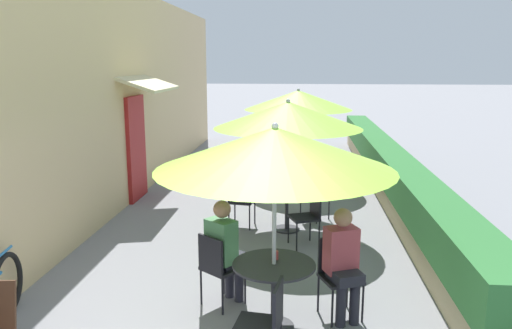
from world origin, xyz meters
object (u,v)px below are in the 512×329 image
object	(u,v)px
cafe_chair_mid_left	(241,198)
cafe_chair_near_right	(218,264)
patio_umbrella_near	(275,149)
cafe_chair_near_back	(266,320)
seated_patron_near_right	(225,247)
cafe_chair_near_left	(338,270)
cafe_chair_mid_right	(309,213)
coffee_cup_near	(275,255)
patio_umbrella_far	(298,100)
patio_umbrella_mid	(288,115)
cafe_chair_mid_back	(312,191)
patio_table_near	(274,279)
patio_table_far	(297,161)
patio_table_mid	(287,198)
cafe_chair_far_left	(297,169)
coffee_cup_mid	(279,185)
cafe_chair_far_right	(298,156)
seated_patron_near_left	(343,260)

from	to	relation	value
cafe_chair_mid_left	cafe_chair_near_right	bearing A→B (deg)	-79.73
patio_umbrella_near	cafe_chair_near_back	world-z (taller)	patio_umbrella_near
seated_patron_near_right	patio_umbrella_near	bearing A→B (deg)	-2.62
cafe_chair_near_left	cafe_chair_mid_right	world-z (taller)	same
coffee_cup_near	cafe_chair_near_left	bearing A→B (deg)	19.38
coffee_cup_near	patio_umbrella_far	xyz separation A→B (m)	(0.18, 6.22, 1.16)
patio_umbrella_near	cafe_chair_mid_left	bearing A→B (deg)	102.86
cafe_chair_near_back	patio_umbrella_mid	world-z (taller)	patio_umbrella_mid
cafe_chair_mid_back	cafe_chair_mid_right	bearing A→B (deg)	35.65
patio_table_near	patio_table_far	distance (m)	6.35
patio_table_far	seated_patron_near_right	bearing A→B (deg)	-97.60
cafe_chair_mid_right	cafe_chair_mid_back	distance (m)	1.35
cafe_chair_near_right	patio_umbrella_mid	world-z (taller)	patio_umbrella_mid
patio_table_near	cafe_chair_mid_right	bearing A→B (deg)	80.85
cafe_chair_mid_right	cafe_chair_near_back	bearing A→B (deg)	151.30
patio_table_mid	cafe_chair_far_left	xyz separation A→B (m)	(0.14, 2.41, -0.03)
patio_table_mid	seated_patron_near_right	bearing A→B (deg)	-103.45
cafe_chair_near_right	coffee_cup_mid	bearing A→B (deg)	116.27
patio_umbrella_mid	cafe_chair_far_right	xyz separation A→B (m)	(0.15, 3.96, -1.41)
seated_patron_near_left	cafe_chair_mid_back	distance (m)	3.56
cafe_chair_near_left	cafe_chair_far_right	bearing A→B (deg)	-108.03
cafe_chair_near_left	coffee_cup_near	world-z (taller)	cafe_chair_near_left
cafe_chair_mid_left	patio_umbrella_near	bearing A→B (deg)	-68.36
seated_patron_near_left	patio_table_mid	world-z (taller)	seated_patron_near_left
patio_table_near	patio_umbrella_far	size ratio (longest dim) A/B	0.36
patio_umbrella_near	patio_table_far	world-z (taller)	patio_umbrella_near
cafe_chair_near_left	seated_patron_near_left	world-z (taller)	seated_patron_near_left
seated_patron_near_right	patio_table_far	distance (m)	5.89
patio_umbrella_far	patio_table_mid	bearing A→B (deg)	-92.60
seated_patron_near_left	coffee_cup_mid	bearing A→B (deg)	-96.52
seated_patron_near_left	coffee_cup_near	world-z (taller)	seated_patron_near_left
cafe_chair_far_right	cafe_chair_near_right	bearing A→B (deg)	-1.39
cafe_chair_mid_left	patio_table_near	bearing A→B (deg)	-68.36
patio_umbrella_near	cafe_chair_mid_right	world-z (taller)	patio_umbrella_near
cafe_chair_near_back	patio_umbrella_near	bearing A→B (deg)	5.65
patio_umbrella_near	cafe_chair_mid_back	distance (m)	4.09
cafe_chair_far_left	seated_patron_near_left	bearing A→B (deg)	-168.33
patio_table_mid	patio_umbrella_mid	bearing A→B (deg)	0.00
cafe_chair_near_right	cafe_chair_mid_right	distance (m)	2.30
cafe_chair_near_left	cafe_chair_near_back	world-z (taller)	same
cafe_chair_far_right	patio_table_near	bearing A→B (deg)	4.29
cafe_chair_far_left	cafe_chair_mid_left	bearing A→B (deg)	164.66
patio_umbrella_near	cafe_chair_mid_right	size ratio (longest dim) A/B	2.76
cafe_chair_near_left	cafe_chair_far_left	size ratio (longest dim) A/B	1.00
patio_umbrella_mid	patio_table_far	bearing A→B (deg)	87.40
cafe_chair_near_left	coffee_cup_near	size ratio (longest dim) A/B	9.67
seated_patron_near_left	cafe_chair_far_left	distance (m)	5.34
seated_patron_near_right	coffee_cup_near	distance (m)	0.71
patio_umbrella_mid	coffee_cup_mid	xyz separation A→B (m)	(-0.14, 0.03, -1.16)
patio_umbrella_near	cafe_chair_near_right	size ratio (longest dim) A/B	2.76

